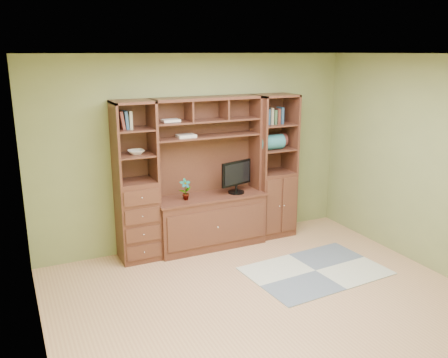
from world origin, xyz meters
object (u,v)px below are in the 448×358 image
right_tower (274,166)px  monitor (236,171)px  center_hutch (210,175)px  left_tower (136,182)px

right_tower → monitor: 0.65m
center_hutch → right_tower: (1.02, 0.04, 0.00)m
monitor → right_tower: bearing=-9.7°
left_tower → right_tower: size_ratio=1.00×
right_tower → monitor: size_ratio=3.30×
center_hutch → right_tower: bearing=2.2°
left_tower → right_tower: same height
left_tower → monitor: left_tower is taller
center_hutch → right_tower: size_ratio=1.00×
right_tower → monitor: bearing=-173.4°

